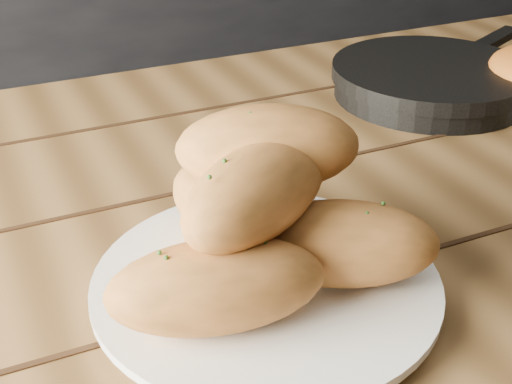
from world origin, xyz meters
name	(u,v)px	position (x,y,z in m)	size (l,w,h in m)	color
counter	(215,24)	(0.00, 1.70, 0.45)	(2.80, 0.60, 0.90)	black
table	(354,278)	(-0.48, 0.07, 0.66)	(1.44, 0.98, 0.75)	brown
plate	(266,286)	(-0.64, -0.03, 0.76)	(0.29, 0.29, 0.02)	white
bread_rolls	(263,216)	(-0.64, -0.02, 0.83)	(0.29, 0.24, 0.14)	#C37536
skillet	(432,80)	(-0.24, 0.29, 0.77)	(0.39, 0.27, 0.05)	black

